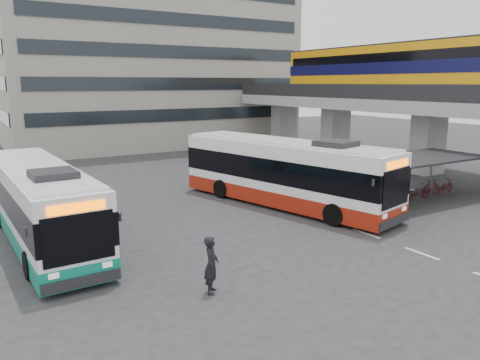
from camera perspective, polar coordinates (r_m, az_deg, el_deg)
ground at (r=20.41m, az=10.21°, el=-7.57°), size 120.00×120.00×0.00m
viaduct at (r=40.24m, az=17.06°, el=10.61°), size 8.00×32.00×9.68m
bike_shelter at (r=28.04m, az=19.38°, el=0.13°), size 10.00×4.00×2.54m
office_block at (r=54.08m, az=-11.11°, el=17.72°), size 30.00×15.00×25.00m
road_markings at (r=20.25m, az=21.31°, el=-8.35°), size 0.15×7.60×0.01m
bus_main at (r=25.88m, az=5.41°, el=0.83°), size 5.93×13.46×3.89m
bus_teal at (r=21.50m, az=-23.13°, el=-2.72°), size 3.11×12.22×3.58m
pedestrian at (r=15.31m, az=-3.51°, el=-10.28°), size 0.78×0.83×1.90m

